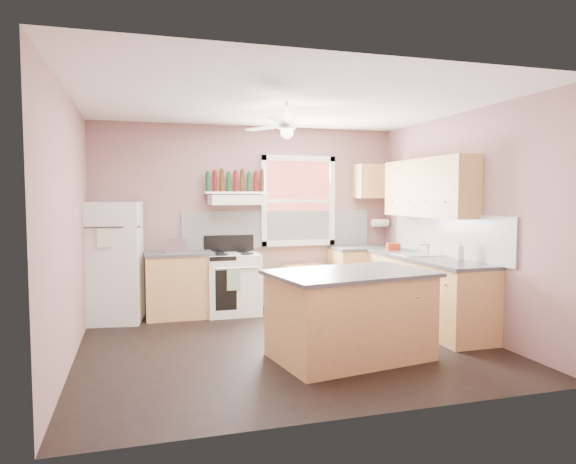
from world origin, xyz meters
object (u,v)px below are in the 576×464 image
object	(u,v)px
cart	(307,287)
stove	(233,284)
toaster	(177,246)
island	(350,317)
refrigerator	(115,262)

from	to	relation	value
cart	stove	bearing A→B (deg)	174.48
toaster	island	distance (m)	2.84
refrigerator	island	distance (m)	3.34
island	stove	bearing A→B (deg)	99.90
toaster	cart	bearing A→B (deg)	10.33
refrigerator	toaster	world-z (taller)	refrigerator
toaster	stove	xyz separation A→B (m)	(0.77, 0.02, -0.56)
stove	refrigerator	bearing A→B (deg)	-178.77
stove	cart	size ratio (longest dim) A/B	1.35
stove	cart	bearing A→B (deg)	5.09
toaster	cart	distance (m)	2.02
refrigerator	cart	size ratio (longest dim) A/B	2.50
toaster	refrigerator	bearing A→B (deg)	-173.82
toaster	stove	world-z (taller)	toaster
refrigerator	cart	xyz separation A→B (m)	(2.72, 0.09, -0.48)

